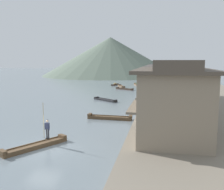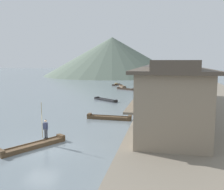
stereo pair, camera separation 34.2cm
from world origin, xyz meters
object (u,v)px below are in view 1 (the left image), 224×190
Objects in this scene: boat_foreground_poled at (35,146)px; house_waterfront_nearest at (174,102)px; boat_moored_nearest at (121,86)px; house_waterfront_second at (170,91)px; boat_moored_second at (137,84)px; house_waterfront_narrow at (165,81)px; house_waterfront_far at (168,78)px; boatman_person at (47,127)px; boat_midriver_upstream at (110,118)px; boat_moored_third at (125,89)px; house_waterfront_tall at (169,86)px; boat_midriver_drifting at (115,84)px; boat_moored_far at (105,100)px.

house_waterfront_nearest is at bearing 6.86° from boat_foreground_poled.
house_waterfront_second is (11.06, -39.49, 3.69)m from boat_moored_nearest.
house_waterfront_nearest is at bearing -81.87° from boat_moored_second.
house_waterfront_narrow is 6.69m from house_waterfront_far.
house_waterfront_narrow is (-0.38, 19.33, 0.00)m from house_waterfront_nearest.
boatman_person is at bearing -116.45° from house_waterfront_narrow.
house_waterfront_second is (7.39, -45.01, 3.60)m from boat_moored_second.
boat_midriver_upstream reaches higher than boat_foreground_poled.
boat_moored_nearest is 0.73× the size of house_waterfront_far.
house_waterfront_far is (11.00, 27.29, 3.69)m from boat_foreground_poled.
boat_moored_nearest is 0.77× the size of house_waterfront_nearest.
boat_moored_second is 0.77× the size of house_waterfront_far.
boat_moored_nearest is at bearing 91.13° from boatman_person.
boat_moored_third is 0.67× the size of house_waterfront_far.
house_waterfront_tall is (0.11, 6.10, 0.01)m from house_waterfront_second.
house_waterfront_far is at bearing -60.93° from boat_midriver_drifting.
boat_moored_second is 41.99m from boat_midriver_upstream.
boat_moored_nearest is at bearing -61.71° from boat_midriver_drifting.
house_waterfront_narrow is (13.19, -31.52, 3.60)m from boat_midriver_drifting.
boat_moored_nearest is 0.73× the size of house_waterfront_narrow.
house_waterfront_tall is (11.18, -33.39, 3.69)m from boat_moored_nearest.
boat_midriver_drifting is 0.53× the size of house_waterfront_far.
boat_midriver_drifting is 28.66m from house_waterfront_far.
boatman_person is 0.66× the size of boat_moored_third.
house_waterfront_narrow is at bearing -95.37° from house_waterfront_far.
boatman_person reaches higher than boat_moored_third.
boat_moored_nearest is at bearing 108.51° from house_waterfront_tall.
boat_midriver_drifting is at bearing 93.82° from boatman_person.
boat_moored_far is (-1.00, -17.27, -0.02)m from boat_moored_third.
house_waterfront_tall is at bearing 89.51° from house_waterfront_nearest.
boat_moored_far is at bearing 122.10° from house_waterfront_second.
boatman_person is 40.90m from boat_moored_third.
boat_midriver_upstream is (3.27, 10.03, -1.34)m from boatman_person.
boat_foreground_poled is at bearing -127.61° from house_waterfront_tall.
house_waterfront_second is 0.99× the size of house_waterfront_far.
house_waterfront_second reaches higher than boat_midriver_upstream.
boat_foreground_poled is 1.03× the size of boat_moored_nearest.
boat_midriver_drifting is 41.67m from boat_midriver_upstream.
house_waterfront_second and house_waterfront_narrow have the same top height.
boat_foreground_poled is 53.11m from boat_moored_second.
boat_foreground_poled is 0.79× the size of house_waterfront_nearest.
boat_midriver_upstream is at bearing -124.07° from house_waterfront_narrow.
house_waterfront_nearest is (9.42, -40.57, 3.70)m from boat_moored_third.
boat_moored_third is at bearing 113.05° from house_waterfront_narrow.
house_waterfront_far is (10.66, 2.70, 3.72)m from boat_moored_far.
boat_midriver_drifting is 0.53× the size of house_waterfront_narrow.
boat_midriver_drifting is 0.67× the size of boat_midriver_upstream.
boatman_person is 0.61× the size of boat_moored_nearest.
house_waterfront_nearest reaches higher than boatman_person.
house_waterfront_nearest is (10.15, 0.31, 2.34)m from boatman_person.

